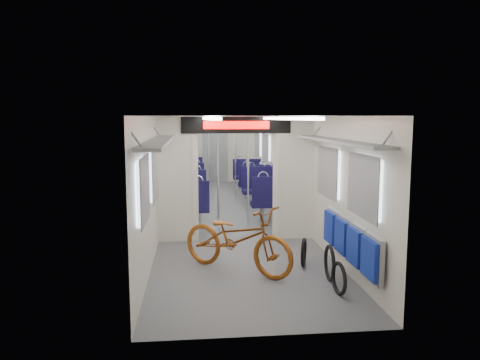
{
  "coord_description": "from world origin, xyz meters",
  "views": [
    {
      "loc": [
        -0.8,
        -10.61,
        2.28
      ],
      "look_at": [
        0.08,
        -1.96,
        1.12
      ],
      "focal_mm": 35.0,
      "sensor_mm": 36.0,
      "label": 1
    }
  ],
  "objects": [
    {
      "name": "stanchion_far_left",
      "position": [
        -0.36,
        1.9,
        1.15
      ],
      "size": [
        0.04,
        0.04,
        2.3
      ],
      "primitive_type": "cylinder",
      "color": "silver",
      "rests_on": "ground"
    },
    {
      "name": "bike_hoop_c",
      "position": [
        0.88,
        -3.77,
        0.2
      ],
      "size": [
        0.2,
        0.44,
        0.45
      ],
      "primitive_type": "torus",
      "rotation": [
        1.57,
        0.0,
        1.23
      ],
      "color": "black",
      "rests_on": "ground"
    },
    {
      "name": "stanchion_near_left",
      "position": [
        -0.29,
        -1.31,
        1.15
      ],
      "size": [
        0.04,
        0.04,
        2.3
      ],
      "primitive_type": "cylinder",
      "color": "silver",
      "rests_on": "ground"
    },
    {
      "name": "seat_bay_near_left",
      "position": [
        -0.93,
        -0.16,
        0.56
      ],
      "size": [
        0.93,
        2.17,
        1.13
      ],
      "color": "#110C36",
      "rests_on": "ground"
    },
    {
      "name": "carriage",
      "position": [
        0.0,
        -0.27,
        1.5
      ],
      "size": [
        12.0,
        12.02,
        2.31
      ],
      "color": "#515456",
      "rests_on": "ground"
    },
    {
      "name": "stanchion_near_right",
      "position": [
        0.32,
        -1.29,
        1.15
      ],
      "size": [
        0.04,
        0.04,
        2.3
      ],
      "primitive_type": "cylinder",
      "color": "silver",
      "rests_on": "ground"
    },
    {
      "name": "seat_bay_far_right",
      "position": [
        0.94,
        3.25,
        0.54
      ],
      "size": [
        0.9,
        2.02,
        1.08
      ],
      "color": "#110C36",
      "rests_on": "ground"
    },
    {
      "name": "seat_bay_near_right",
      "position": [
        0.93,
        0.28,
        0.56
      ],
      "size": [
        0.94,
        2.23,
        1.15
      ],
      "color": "#110C36",
      "rests_on": "ground"
    },
    {
      "name": "bike_hoop_b",
      "position": [
        1.1,
        -4.42,
        0.23
      ],
      "size": [
        0.08,
        0.52,
        0.52
      ],
      "primitive_type": "torus",
      "rotation": [
        1.57,
        0.0,
        1.52
      ],
      "color": "black",
      "rests_on": "ground"
    },
    {
      "name": "stanchion_far_right",
      "position": [
        0.36,
        2.02,
        1.15
      ],
      "size": [
        0.04,
        0.04,
        2.3
      ],
      "primitive_type": "cylinder",
      "color": "silver",
      "rests_on": "ground"
    },
    {
      "name": "seat_bay_far_left",
      "position": [
        -0.93,
        3.73,
        0.55
      ],
      "size": [
        0.92,
        2.13,
        1.12
      ],
      "color": "#110C36",
      "rests_on": "ground"
    },
    {
      "name": "bike_hoop_a",
      "position": [
        1.06,
        -4.95,
        0.2
      ],
      "size": [
        0.09,
        0.44,
        0.44
      ],
      "primitive_type": "torus",
      "rotation": [
        1.57,
        0.0,
        1.67
      ],
      "color": "black",
      "rests_on": "ground"
    },
    {
      "name": "flip_bench",
      "position": [
        1.35,
        -4.48,
        0.58
      ],
      "size": [
        0.12,
        2.15,
        0.57
      ],
      "color": "gray",
      "rests_on": "carriage"
    },
    {
      "name": "bicycle",
      "position": [
        -0.16,
        -3.89,
        0.5
      ],
      "size": [
        1.89,
        1.73,
        1.0
      ],
      "primitive_type": "imported",
      "rotation": [
        0.0,
        0.0,
        0.87
      ],
      "color": "#8D4814",
      "rests_on": "ground"
    }
  ]
}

